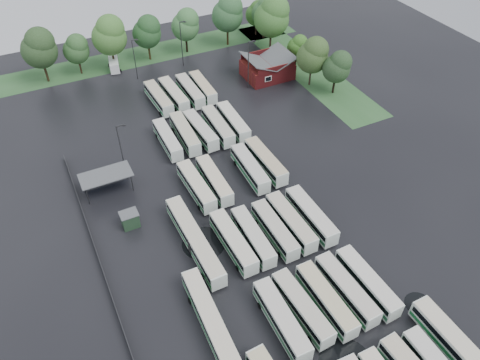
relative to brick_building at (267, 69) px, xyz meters
name	(u,v)px	position (x,y,z in m)	size (l,w,h in m)	color
ground	(264,246)	(-24.00, -42.77, -1.87)	(160.00, 160.00, 0.00)	black
brick_building	(267,69)	(0.00, 0.00, 0.00)	(10.07, 8.60, 5.39)	maroon
wash_shed	(105,176)	(-41.20, -20.74, 1.12)	(8.20, 4.20, 3.58)	#2D2D30
utility_hut	(130,219)	(-40.20, -30.17, -0.55)	(2.70, 2.20, 2.62)	#1D3821
grass_strip_north	(142,56)	(-22.00, 22.03, -1.86)	(80.00, 10.00, 0.01)	#2C582A
grass_strip_east	(305,67)	(10.00, 0.03, -1.86)	(10.00, 50.00, 0.01)	#2C582A
west_fence	(99,258)	(-46.20, -34.77, -1.27)	(0.10, 50.00, 1.20)	#2D2D30
bus_r1c0	(281,319)	(-28.40, -55.14, -0.16)	(2.61, 11.20, 3.10)	silver
bus_r1c1	(302,308)	(-25.24, -54.82, -0.19)	(2.82, 11.02, 3.04)	silver
bus_r1c2	(326,300)	(-21.90, -55.21, -0.18)	(2.44, 11.00, 3.06)	silver
bus_r1c3	(346,289)	(-18.66, -55.07, -0.18)	(2.71, 11.10, 3.07)	silver
bus_r1c4	(367,282)	(-15.51, -55.37, -0.18)	(2.60, 11.08, 3.07)	silver
bus_r2c0	(233,242)	(-28.32, -41.33, -0.14)	(2.57, 11.28, 3.13)	silver
bus_r2c1	(253,237)	(-25.32, -41.67, -0.23)	(2.53, 10.76, 2.98)	silver
bus_r2c2	(275,230)	(-21.85, -41.91, -0.22)	(2.34, 10.77, 2.99)	silver
bus_r2c3	(291,222)	(-18.99, -41.68, -0.15)	(2.50, 11.24, 3.12)	silver
bus_r2c4	(311,215)	(-15.57, -41.90, -0.15)	(2.43, 11.23, 3.12)	silver
bus_r3c0	(196,186)	(-28.55, -28.15, -0.18)	(2.62, 11.09, 3.07)	silver
bus_r3c1	(214,180)	(-25.37, -28.11, -0.21)	(2.53, 10.86, 3.01)	silver
bus_r3c3	(250,168)	(-18.78, -28.05, -0.18)	(2.74, 11.11, 3.07)	silver
bus_r3c4	(266,161)	(-15.57, -27.64, -0.14)	(2.55, 11.30, 3.14)	silver
bus_r4c0	(168,139)	(-28.45, -14.25, -0.23)	(2.45, 10.71, 2.97)	silver
bus_r4c1	(185,133)	(-25.00, -14.05, -0.14)	(2.82, 11.33, 3.13)	silver
bus_r4c2	(201,130)	(-22.01, -14.30, -0.18)	(2.82, 11.10, 3.06)	silver
bus_r4c3	(218,126)	(-18.62, -14.62, -0.17)	(2.66, 11.16, 3.09)	silver
bus_r4c4	(233,122)	(-15.44, -14.63, -0.17)	(2.72, 11.17, 3.09)	silver
bus_r5c1	(159,98)	(-25.39, -0.43, -0.17)	(2.76, 11.17, 3.09)	silver
bus_r5c2	(174,94)	(-22.15, -0.50, -0.15)	(2.79, 11.30, 3.12)	silver
bus_r5c3	(190,91)	(-18.61, -0.63, -0.18)	(2.37, 11.03, 3.07)	silver
bus_r5c4	(203,87)	(-15.68, -0.46, -0.23)	(2.52, 10.72, 2.97)	silver
artic_bus_west_b	(195,240)	(-33.13, -38.62, -0.15)	(2.63, 16.74, 3.10)	silver
artic_bus_west_c	(212,325)	(-36.27, -52.00, -0.22)	(2.78, 16.10, 2.98)	silver
minibus	(114,64)	(-29.60, 18.34, -0.54)	(3.02, 5.77, 2.40)	white
tree_north_0	(39,48)	(-43.92, 19.53, 6.09)	(7.47, 7.47, 12.37)	#312314
tree_north_1	(76,49)	(-36.65, 19.82, 4.14)	(5.64, 5.64, 9.34)	#382518
tree_north_2	(110,35)	(-29.23, 18.73, 6.24)	(7.61, 7.61, 12.60)	#38271B
tree_north_3	(147,31)	(-20.62, 19.31, 5.05)	(6.49, 6.49, 10.76)	#3C2B16
tree_north_4	(186,24)	(-11.40, 18.95, 5.06)	(6.51, 6.51, 10.78)	black
tree_north_5	(228,13)	(-0.90, 18.11, 6.10)	(7.47, 7.47, 12.38)	#392612
tree_north_6	(257,13)	(7.91, 20.01, 3.86)	(5.37, 5.37, 8.90)	black
tree_east_0	(338,67)	(9.50, -12.22, 4.27)	(5.76, 5.76, 9.54)	black
tree_east_1	(313,55)	(6.75, -7.21, 5.20)	(6.63, 6.63, 10.98)	#32251B
tree_east_2	(298,46)	(8.70, 1.72, 2.85)	(4.46, 4.43, 7.34)	black
tree_east_3	(273,16)	(6.72, 10.23, 6.91)	(8.24, 8.24, 13.65)	#3A271D
tree_east_4	(265,11)	(8.92, 17.67, 4.91)	(6.36, 6.36, 10.54)	black
lamp_post_ne	(249,62)	(-5.85, -2.40, 4.30)	(1.64, 0.32, 10.62)	#2D2D30
lamp_post_nw	(121,147)	(-37.43, -18.47, 4.03)	(1.56, 0.30, 10.16)	#2D2D30
lamp_post_back_w	(135,57)	(-26.08, 11.84, 3.48)	(1.42, 0.28, 9.21)	#2D2D30
lamp_post_back_e	(182,41)	(-14.79, 13.03, 4.20)	(1.61, 0.31, 10.45)	#2D2D30
puddle_1	(409,358)	(-16.78, -65.47, -1.86)	(2.69, 2.69, 0.01)	black
puddle_2	(204,243)	(-31.68, -38.31, -1.86)	(6.48, 6.48, 0.01)	black
puddle_3	(305,239)	(-17.93, -44.28, -1.86)	(3.71, 3.71, 0.01)	black
puddle_4	(419,304)	(-10.61, -60.33, -1.86)	(3.77, 3.77, 0.01)	black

